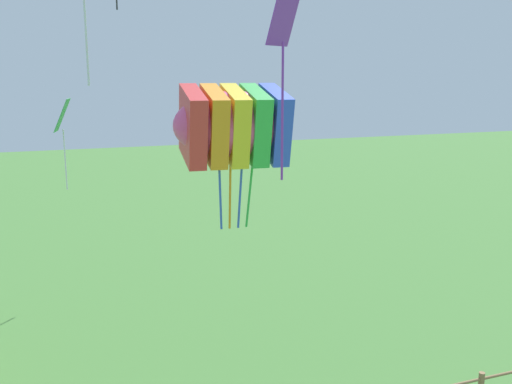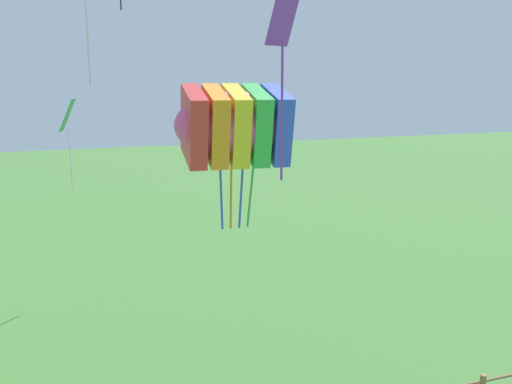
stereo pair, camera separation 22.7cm
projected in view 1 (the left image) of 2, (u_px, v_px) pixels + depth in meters
The scene contains 3 objects.
kite_rainbow_parafoil at pixel (234, 125), 13.82m from camera, with size 3.11×2.17×3.54m.
kite_purple_streamer at pixel (283, 48), 11.42m from camera, with size 0.82×0.70×3.75m.
kite_green_diamond at pixel (63, 124), 20.24m from camera, with size 0.68×0.99×3.27m.
Camera 1 is at (-4.25, -4.12, 7.87)m, focal length 40.00 mm.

